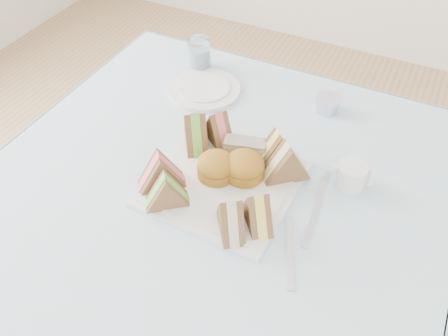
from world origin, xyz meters
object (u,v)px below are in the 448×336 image
at_px(table, 216,276).
at_px(water_glass, 199,54).
at_px(creamer_jug, 352,176).
at_px(serving_plate, 224,182).

xyz_separation_m(table, water_glass, (-0.25, 0.40, 0.42)).
relative_size(water_glass, creamer_jug, 1.44).
bearing_deg(serving_plate, water_glass, 126.13).
xyz_separation_m(serving_plate, water_glass, (-0.27, 0.39, 0.04)).
distance_m(serving_plate, creamer_jug, 0.28).
height_order(table, serving_plate, serving_plate).
bearing_deg(creamer_jug, table, -164.56).
distance_m(table, water_glass, 0.63).
height_order(table, creamer_jug, creamer_jug).
bearing_deg(creamer_jug, serving_plate, -164.17).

